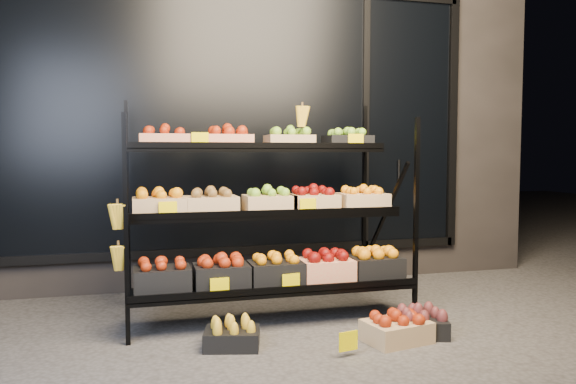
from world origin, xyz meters
name	(u,v)px	position (x,y,z in m)	size (l,w,h in m)	color
ground	(288,340)	(0.00, 0.00, 0.00)	(24.00, 24.00, 0.00)	#514F4C
building	(226,106)	(0.00, 2.59, 1.75)	(6.00, 2.08, 3.50)	#2D2826
display_rack	(266,213)	(-0.01, 0.60, 0.79)	(2.18, 1.02, 1.74)	black
tag_floor_b	(348,348)	(0.27, -0.40, 0.06)	(0.13, 0.01, 0.12)	#E8CE00
floor_crate_midleft	(232,335)	(-0.38, -0.05, 0.09)	(0.40, 0.33, 0.18)	black
floor_crate_midright	(397,327)	(0.68, -0.22, 0.10)	(0.46, 0.37, 0.20)	tan
floor_crate_right	(419,323)	(0.89, -0.15, 0.09)	(0.42, 0.36, 0.19)	black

